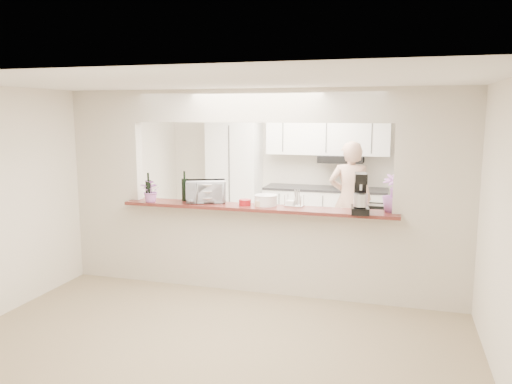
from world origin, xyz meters
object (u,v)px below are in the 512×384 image
at_px(stand_mixer, 360,195).
at_px(person, 350,200).
at_px(toaster_oven, 206,191).
at_px(refrigerator, 423,198).

relative_size(stand_mixer, person, 0.26).
height_order(toaster_oven, stand_mixer, stand_mixer).
bearing_deg(stand_mixer, person, 98.57).
xyz_separation_m(refrigerator, person, (-1.10, -0.81, 0.04)).
bearing_deg(person, stand_mixer, 95.83).
bearing_deg(toaster_oven, person, 24.92).
bearing_deg(person, toaster_oven, 44.54).
distance_m(stand_mixer, person, 2.03).
xyz_separation_m(stand_mixer, person, (-0.30, 1.97, -0.40)).
height_order(stand_mixer, person, person).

